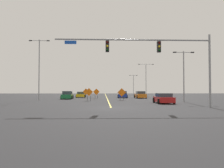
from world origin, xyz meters
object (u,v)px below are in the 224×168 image
object	(u,v)px
construction_sign_right_lane	(86,92)
car_blue_passing	(122,95)
car_orange_far	(140,95)
traffic_signal_assembly	(157,52)
street_lamp_far_right	(133,83)
street_lamp_near_right	(184,72)
construction_sign_median_far	(96,92)
car_green_near	(67,95)
street_lamp_mid_left	(39,65)
car_red_mid	(163,98)
construction_sign_left_shoulder	(122,93)
construction_sign_right_shoulder	(89,93)
car_yellow_distant	(81,95)
street_lamp_far_left	(146,77)

from	to	relation	value
construction_sign_right_lane	car_blue_passing	distance (m)	7.99
car_orange_far	car_blue_passing	bearing A→B (deg)	144.73
construction_sign_right_lane	car_orange_far	distance (m)	11.53
traffic_signal_assembly	street_lamp_far_right	world-z (taller)	street_lamp_far_right
street_lamp_near_right	construction_sign_median_far	xyz separation A→B (m)	(-12.64, 13.58, -2.99)
construction_sign_right_lane	car_green_near	bearing A→B (deg)	-119.31
street_lamp_mid_left	car_red_mid	size ratio (longest dim) A/B	2.15
street_lamp_far_right	construction_sign_left_shoulder	xyz separation A→B (m)	(-7.75, -42.19, -3.06)
car_blue_passing	construction_sign_median_far	bearing A→B (deg)	-144.33
street_lamp_near_right	car_blue_passing	bearing A→B (deg)	111.88
construction_sign_right_shoulder	car_blue_passing	bearing A→B (deg)	63.86
construction_sign_right_lane	car_yellow_distant	size ratio (longest dim) A/B	0.52
car_green_near	car_blue_passing	size ratio (longest dim) A/B	1.05
street_lamp_far_left	construction_sign_left_shoulder	xyz separation A→B (m)	(-8.71, -23.74, -4.11)
car_green_near	car_yellow_distant	world-z (taller)	car_green_near
car_yellow_distant	car_blue_passing	bearing A→B (deg)	-17.15
car_green_near	car_red_mid	bearing A→B (deg)	-44.23
construction_sign_right_lane	car_green_near	xyz separation A→B (m)	(-3.04, -5.42, -0.57)
construction_sign_left_shoulder	construction_sign_right_shoulder	bearing A→B (deg)	-163.82
street_lamp_near_right	street_lamp_mid_left	world-z (taller)	street_lamp_mid_left
street_lamp_mid_left	street_lamp_far_left	bearing A→B (deg)	47.47
car_yellow_distant	construction_sign_right_lane	bearing A→B (deg)	-69.11
street_lamp_near_right	construction_sign_right_shoulder	bearing A→B (deg)	161.67
street_lamp_far_right	street_lamp_mid_left	world-z (taller)	street_lamp_mid_left
street_lamp_far_right	construction_sign_right_lane	bearing A→B (deg)	-114.78
traffic_signal_assembly	car_yellow_distant	size ratio (longest dim) A/B	3.80
traffic_signal_assembly	construction_sign_left_shoulder	xyz separation A→B (m)	(-2.10, 15.52, -4.05)
traffic_signal_assembly	street_lamp_mid_left	distance (m)	21.68
construction_sign_right_lane	car_green_near	distance (m)	6.24
construction_sign_median_far	car_blue_passing	size ratio (longest dim) A/B	0.49
traffic_signal_assembly	construction_sign_median_far	world-z (taller)	traffic_signal_assembly
street_lamp_far_left	car_yellow_distant	world-z (taller)	street_lamp_far_left
car_blue_passing	car_yellow_distant	world-z (taller)	car_blue_passing
construction_sign_median_far	car_green_near	xyz separation A→B (m)	(-5.39, -2.30, -0.56)
traffic_signal_assembly	street_lamp_far_left	bearing A→B (deg)	80.44
construction_sign_right_shoulder	street_lamp_near_right	bearing A→B (deg)	-18.33
street_lamp_far_right	car_orange_far	xyz separation A→B (m)	(-3.13, -33.09, -3.61)
construction_sign_right_shoulder	car_orange_far	distance (m)	14.57
street_lamp_mid_left	car_green_near	distance (m)	8.39
traffic_signal_assembly	construction_sign_right_shoulder	world-z (taller)	traffic_signal_assembly
street_lamp_near_right	construction_sign_right_lane	bearing A→B (deg)	131.88
construction_sign_median_far	construction_sign_right_lane	xyz separation A→B (m)	(-2.34, 3.12, 0.01)
construction_sign_right_shoulder	car_blue_passing	xyz separation A→B (m)	(6.44, 13.11, -0.58)
car_orange_far	street_lamp_far_left	bearing A→B (deg)	74.36
construction_sign_median_far	street_lamp_mid_left	bearing A→B (deg)	-138.42
traffic_signal_assembly	street_lamp_far_left	xyz separation A→B (m)	(6.62, 39.27, 0.06)
street_lamp_near_right	car_red_mid	world-z (taller)	street_lamp_near_right
construction_sign_right_lane	construction_sign_right_shoulder	distance (m)	12.33
car_blue_passing	car_green_near	bearing A→B (deg)	-150.12
car_green_near	construction_sign_median_far	bearing A→B (deg)	23.09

